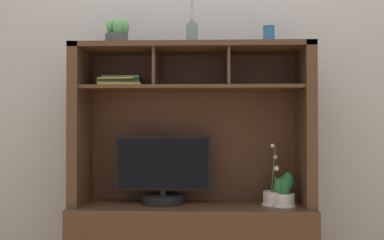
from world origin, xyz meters
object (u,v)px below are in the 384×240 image
(potted_orchid, at_px, (274,197))
(potted_succulent, at_px, (117,34))
(media_console, at_px, (192,221))
(ceramic_vase, at_px, (269,35))
(tv_monitor, at_px, (163,176))
(potted_fern, at_px, (284,192))
(diffuser_bottle, at_px, (192,34))
(magazine_stack_left, at_px, (121,82))

(potted_orchid, xyz_separation_m, potted_succulent, (-0.92, 0.02, 0.96))
(media_console, relative_size, ceramic_vase, 13.13)
(tv_monitor, bearing_deg, potted_orchid, -1.84)
(potted_orchid, bearing_deg, ceramic_vase, 158.39)
(potted_orchid, bearing_deg, potted_succulent, 178.50)
(potted_succulent, bearing_deg, tv_monitor, -0.69)
(tv_monitor, xyz_separation_m, ceramic_vase, (0.62, -0.01, 0.82))
(potted_succulent, bearing_deg, potted_fern, -3.39)
(ceramic_vase, bearing_deg, potted_succulent, 179.09)
(tv_monitor, distance_m, diffuser_bottle, 0.85)
(potted_orchid, bearing_deg, potted_fern, -32.50)
(media_console, xyz_separation_m, ceramic_vase, (0.45, -0.01, 1.09))
(tv_monitor, xyz_separation_m, potted_orchid, (0.65, -0.02, -0.12))
(potted_orchid, relative_size, ceramic_vase, 3.19)
(potted_fern, bearing_deg, diffuser_bottle, 174.42)
(tv_monitor, distance_m, magazine_stack_left, 0.61)
(magazine_stack_left, distance_m, ceramic_vase, 0.91)
(potted_orchid, distance_m, potted_fern, 0.07)
(diffuser_bottle, bearing_deg, magazine_stack_left, 178.65)
(ceramic_vase, bearing_deg, potted_fern, -29.25)
(media_console, bearing_deg, tv_monitor, -179.29)
(media_console, relative_size, potted_succulent, 8.73)
(potted_orchid, distance_m, diffuser_bottle, 1.06)
(media_console, height_order, potted_fern, media_console)
(magazine_stack_left, bearing_deg, diffuser_bottle, -1.35)
(tv_monitor, relative_size, potted_orchid, 1.58)
(potted_succulent, distance_m, ceramic_vase, 0.90)
(potted_orchid, distance_m, potted_succulent, 1.33)
(tv_monitor, distance_m, potted_succulent, 0.88)
(media_console, xyz_separation_m, potted_succulent, (-0.45, 0.00, 1.11))
(potted_orchid, distance_m, ceramic_vase, 0.94)
(media_console, xyz_separation_m, tv_monitor, (-0.17, -0.00, 0.27))
(potted_fern, bearing_deg, potted_succulent, 176.61)
(tv_monitor, relative_size, potted_fern, 2.89)
(ceramic_vase, bearing_deg, potted_orchid, -21.61)
(media_console, height_order, diffuser_bottle, diffuser_bottle)
(media_console, bearing_deg, potted_succulent, 179.85)
(media_console, distance_m, tv_monitor, 0.32)
(magazine_stack_left, bearing_deg, media_console, -0.67)
(magazine_stack_left, distance_m, diffuser_bottle, 0.51)
(tv_monitor, height_order, ceramic_vase, ceramic_vase)
(potted_orchid, relative_size, diffuser_bottle, 1.28)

